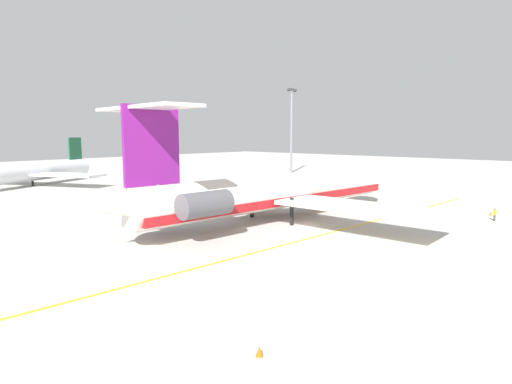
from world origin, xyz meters
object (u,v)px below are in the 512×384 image
Objects in this scene: light_mast at (291,127)px; ground_crew_near_nose at (288,185)px; airliner_mid_left at (28,172)px; ground_crew_portside at (250,184)px; ground_crew_starboard at (495,213)px; main_jetliner at (271,192)px; ground_crew_near_tail at (259,186)px; safety_cone_wingtip at (491,214)px; safety_cone_nose at (259,351)px.

ground_crew_near_nose is at bearing -143.43° from light_mast.
airliner_mid_left reaches higher than ground_crew_portside.
ground_crew_starboard is at bearing -89.69° from ground_crew_near_nose.
main_jetliner reaches higher than airliner_mid_left.
safety_cone_wingtip is (2.20, -41.24, -0.81)m from ground_crew_near_tail.
airliner_mid_left is at bearing 133.56° from ground_crew_near_nose.
ground_crew_near_nose is at bearing -91.25° from ground_crew_starboard.
ground_crew_near_tail is at bearing 93.05° from safety_cone_wingtip.
safety_cone_nose is (-46.44, -0.01, -0.79)m from ground_crew_starboard.
airliner_mid_left reaches higher than ground_crew_near_tail.
light_mast reaches higher than ground_crew_portside.
ground_crew_starboard is at bearing -160.26° from safety_cone_wingtip.
ground_crew_near_nose reaches higher than safety_cone_wingtip.
ground_crew_starboard is 46.45m from safety_cone_nose.
safety_cone_wingtip is (3.82, 1.37, -0.79)m from ground_crew_starboard.
ground_crew_portside is at bearing -154.97° from light_mast.
main_jetliner reaches higher than ground_crew_portside.
light_mast reaches higher than ground_crew_starboard.
main_jetliner is 71.67m from light_mast.
ground_crew_near_nose reaches higher than ground_crew_near_tail.
light_mast is (32.50, 24.11, 12.17)m from ground_crew_near_nose.
safety_cone_nose is 0.02× the size of light_mast.
safety_cone_nose is (-48.06, -42.62, -0.81)m from ground_crew_near_tail.
ground_crew_near_tail is (21.09, 20.84, -2.77)m from main_jetliner.
main_jetliner is at bearing 38.93° from safety_cone_nose.
light_mast is at bearing 60.49° from safety_cone_wingtip.
safety_cone_wingtip is at bearing 1.58° from safety_cone_nose.
ground_crew_near_nose is 42.25m from light_mast.
safety_cone_wingtip is at bearing -119.51° from light_mast.
light_mast is at bearing 45.79° from ground_crew_near_nose.
ground_crew_near_nose is at bearing 38.22° from main_jetliner.
main_jetliner is 63.78m from airliner_mid_left.
main_jetliner is at bearing 138.78° from safety_cone_wingtip.
ground_crew_portside is at bearing 43.19° from safety_cone_nose.
ground_crew_near_nose reaches higher than ground_crew_starboard.
ground_crew_near_nose is at bearing 99.44° from airliner_mid_left.
ground_crew_near_nose is at bearing 36.36° from safety_cone_nose.
airliner_mid_left is 87.77m from safety_cone_nose.
airliner_mid_left is 60.79× the size of safety_cone_nose.
airliner_mid_left is 19.81× the size of ground_crew_starboard.
main_jetliner is 28.30× the size of ground_crew_near_tail.
airliner_mid_left is 89.06m from ground_crew_starboard.
ground_crew_portside is at bearing 125.63° from ground_crew_near_nose.
ground_crew_starboard is (19.47, -21.77, -2.79)m from main_jetliner.
main_jetliner is at bearing -40.52° from ground_crew_starboard.
ground_crew_near_tail is 64.24m from safety_cone_nose.
ground_crew_portside is 41.68m from light_mast.
ground_crew_near_nose reaches higher than ground_crew_portside.
ground_crew_near_nose is 8.09m from ground_crew_portside.
safety_cone_wingtip is 0.02× the size of light_mast.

